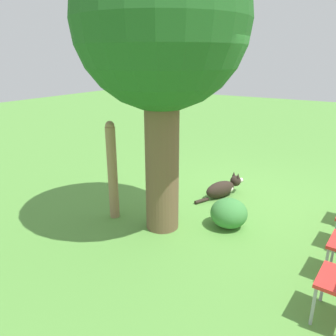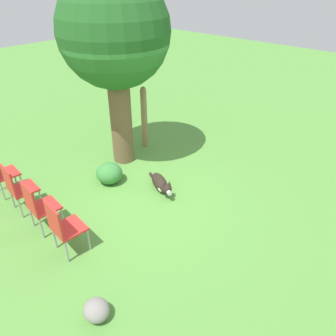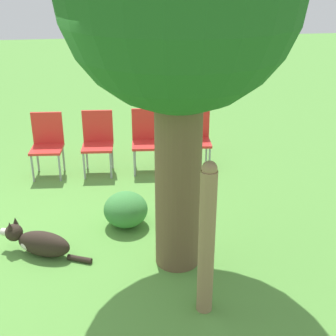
% 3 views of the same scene
% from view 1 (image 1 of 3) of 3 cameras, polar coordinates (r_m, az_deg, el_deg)
% --- Properties ---
extents(ground_plane, '(30.00, 30.00, 0.00)m').
position_cam_1_polar(ground_plane, '(5.34, 11.12, -6.93)').
color(ground_plane, '#56933D').
extents(oak_tree, '(2.10, 2.10, 3.74)m').
position_cam_1_polar(oak_tree, '(4.16, -1.18, 23.31)').
color(oak_tree, brown).
rests_on(oak_tree, ground_plane).
extents(dog, '(0.52, 0.98, 0.38)m').
position_cam_1_polar(dog, '(5.71, 9.60, -3.47)').
color(dog, '#2D231C').
rests_on(dog, ground_plane).
extents(fence_post, '(0.14, 0.14, 1.46)m').
position_cam_1_polar(fence_post, '(4.78, -9.66, -0.42)').
color(fence_post, '#937551').
rests_on(fence_post, ground_plane).
extents(low_shrub, '(0.52, 0.52, 0.41)m').
position_cam_1_polar(low_shrub, '(4.71, 10.55, -7.73)').
color(low_shrub, '#3D843D').
rests_on(low_shrub, ground_plane).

